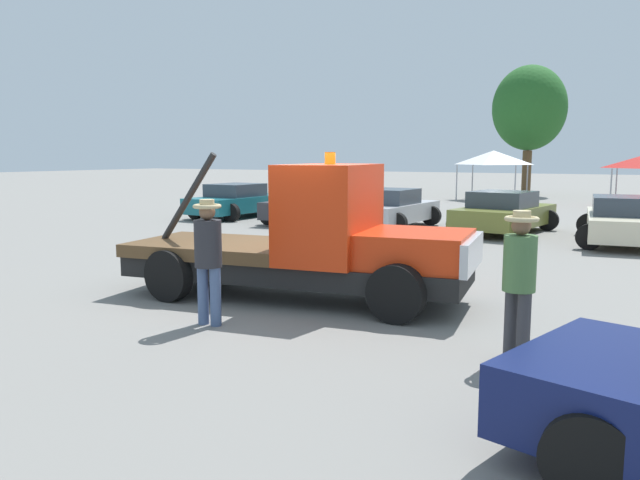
{
  "coord_description": "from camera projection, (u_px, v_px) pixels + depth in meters",
  "views": [
    {
      "loc": [
        5.53,
        -9.01,
        2.45
      ],
      "look_at": [
        0.5,
        0.0,
        1.05
      ],
      "focal_mm": 35.0,
      "sensor_mm": 36.0,
      "label": 1
    }
  ],
  "objects": [
    {
      "name": "parked_car_charcoal",
      "position": [
        310.0,
        205.0,
        23.02
      ],
      "size": [
        2.75,
        4.61,
        1.34
      ],
      "rotation": [
        0.0,
        0.0,
        1.64
      ],
      "color": "#2D2D33",
      "rests_on": "ground"
    },
    {
      "name": "parked_car_teal",
      "position": [
        239.0,
        201.0,
        24.95
      ],
      "size": [
        2.64,
        4.8,
        1.34
      ],
      "rotation": [
        0.0,
        0.0,
        1.53
      ],
      "color": "#196670",
      "rests_on": "ground"
    },
    {
      "name": "ground_plane",
      "position": [
        295.0,
        298.0,
        10.8
      ],
      "size": [
        160.0,
        160.0,
        0.0
      ],
      "primitive_type": "plane",
      "color": "gray"
    },
    {
      "name": "canopy_tent_white",
      "position": [
        493.0,
        158.0,
        34.12
      ],
      "size": [
        3.17,
        3.17,
        2.72
      ],
      "color": "#9E9EA3",
      "rests_on": "ground"
    },
    {
      "name": "parked_car_olive",
      "position": [
        504.0,
        213.0,
        19.75
      ],
      "size": [
        2.9,
        4.57,
        1.34
      ],
      "rotation": [
        0.0,
        0.0,
        1.43
      ],
      "color": "olive",
      "rests_on": "ground"
    },
    {
      "name": "person_near_truck",
      "position": [
        519.0,
        273.0,
        7.42
      ],
      "size": [
        0.4,
        0.4,
        1.81
      ],
      "rotation": [
        0.0,
        0.0,
        4.11
      ],
      "color": "#38383D",
      "rests_on": "ground"
    },
    {
      "name": "parked_car_cream",
      "position": [
        623.0,
        221.0,
        17.34
      ],
      "size": [
        2.76,
        4.9,
        1.34
      ],
      "rotation": [
        0.0,
        0.0,
        1.68
      ],
      "color": "beige",
      "rests_on": "ground"
    },
    {
      "name": "parked_car_silver",
      "position": [
        391.0,
        209.0,
        21.15
      ],
      "size": [
        2.51,
        4.39,
        1.34
      ],
      "rotation": [
        0.0,
        0.0,
        1.53
      ],
      "color": "#B7B7BC",
      "rests_on": "ground"
    },
    {
      "name": "person_at_hood",
      "position": [
        208.0,
        252.0,
        8.96
      ],
      "size": [
        0.41,
        0.41,
        1.83
      ],
      "rotation": [
        0.0,
        0.0,
        4.79
      ],
      "color": "#475B84",
      "rests_on": "ground"
    },
    {
      "name": "tree_left",
      "position": [
        529.0,
        108.0,
        37.91
      ],
      "size": [
        4.41,
        4.41,
        7.88
      ],
      "color": "brown",
      "rests_on": "ground"
    },
    {
      "name": "tow_truck",
      "position": [
        315.0,
        244.0,
        10.54
      ],
      "size": [
        6.19,
        2.79,
        2.51
      ],
      "rotation": [
        0.0,
        0.0,
        0.14
      ],
      "color": "black",
      "rests_on": "ground"
    }
  ]
}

